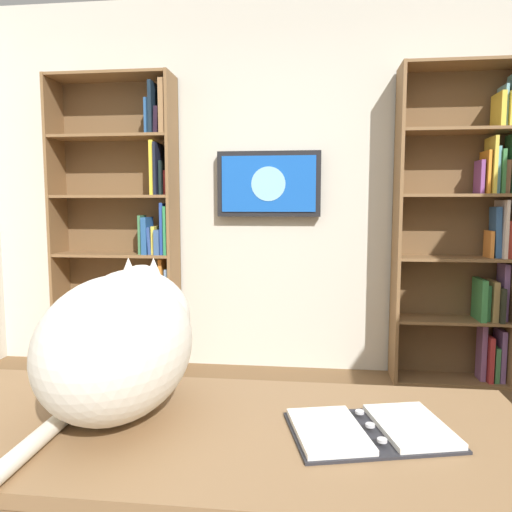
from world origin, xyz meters
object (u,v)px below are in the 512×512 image
(open_binder, at_px, (370,429))
(desk, at_px, (173,478))
(wall_mounted_tv, at_px, (269,184))
(cat, at_px, (122,337))
(bookshelf_left, at_px, (467,231))
(bookshelf_right, at_px, (131,231))

(open_binder, bearing_deg, desk, 3.57)
(open_binder, bearing_deg, wall_mounted_tv, -79.96)
(cat, bearing_deg, open_binder, 174.01)
(bookshelf_left, relative_size, wall_mounted_tv, 2.88)
(desk, bearing_deg, open_binder, -176.43)
(wall_mounted_tv, xyz_separation_m, open_binder, (-0.44, 2.50, -0.62))
(bookshelf_right, bearing_deg, desk, 112.87)
(desk, bearing_deg, bookshelf_left, -118.67)
(desk, distance_m, open_binder, 0.44)
(bookshelf_right, relative_size, wall_mounted_tv, 2.87)
(cat, xyz_separation_m, open_binder, (-0.56, 0.06, -0.17))
(bookshelf_left, height_order, bookshelf_right, bookshelf_left)
(bookshelf_left, distance_m, cat, 2.78)
(bookshelf_left, height_order, open_binder, bookshelf_left)
(bookshelf_left, height_order, wall_mounted_tv, bookshelf_left)
(bookshelf_left, bearing_deg, open_binder, 69.30)
(open_binder, bearing_deg, bookshelf_left, -110.70)
(wall_mounted_tv, distance_m, desk, 2.63)
(bookshelf_right, height_order, wall_mounted_tv, bookshelf_right)
(cat, bearing_deg, bookshelf_right, -69.33)
(desk, xyz_separation_m, open_binder, (-0.42, -0.03, 0.12))
(bookshelf_left, height_order, desk, bookshelf_left)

